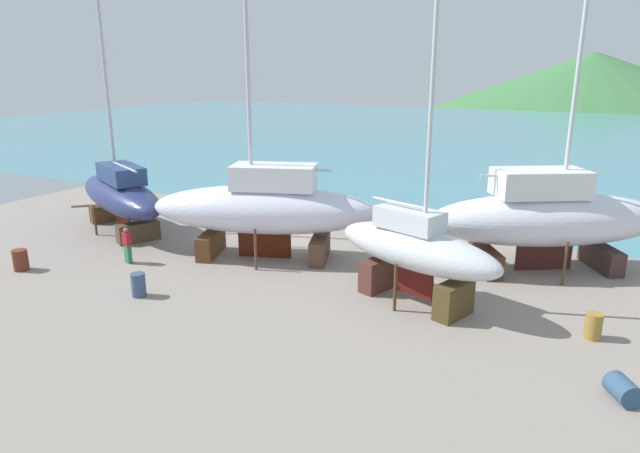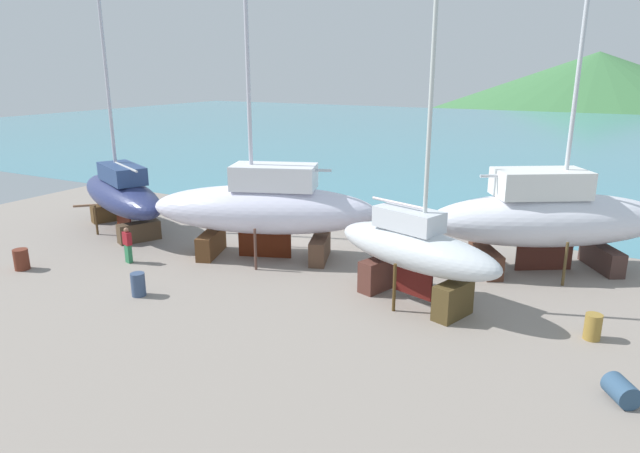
{
  "view_description": "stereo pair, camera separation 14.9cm",
  "coord_description": "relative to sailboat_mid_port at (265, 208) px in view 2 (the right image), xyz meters",
  "views": [
    {
      "loc": [
        13.23,
        -22.43,
        8.51
      ],
      "look_at": [
        1.98,
        -1.26,
        1.67
      ],
      "focal_mm": 31.07,
      "sensor_mm": 36.0,
      "label": 1
    },
    {
      "loc": [
        13.36,
        -22.36,
        8.51
      ],
      "look_at": [
        1.98,
        -1.26,
        1.67
      ],
      "focal_mm": 31.07,
      "sensor_mm": 36.0,
      "label": 2
    }
  ],
  "objects": [
    {
      "name": "barrel_tipped_right",
      "position": [
        -1.81,
        -6.18,
        -1.93
      ],
      "size": [
        0.76,
        0.76,
        0.92
      ],
      "primitive_type": "cylinder",
      "rotation": [
        0.0,
        0.0,
        2.51
      ],
      "color": "#384B6D",
      "rests_on": "ground"
    },
    {
      "name": "barrel_rust_mid",
      "position": [
        14.81,
        -5.33,
        -2.07
      ],
      "size": [
        1.02,
        1.1,
        0.64
      ],
      "primitive_type": "cylinder",
      "rotation": [
        1.57,
        0.0,
        0.55
      ],
      "color": "#314E6C",
      "rests_on": "ground"
    },
    {
      "name": "worker",
      "position": [
        -5.07,
        -3.6,
        -1.53
      ],
      "size": [
        0.49,
        0.35,
        1.66
      ],
      "rotation": [
        0.0,
        0.0,
        1.3
      ],
      "color": "#2C774A",
      "rests_on": "ground"
    },
    {
      "name": "barrel_blue_faded",
      "position": [
        -8.52,
        -6.48,
        -1.93
      ],
      "size": [
        0.89,
        0.89,
        0.93
      ],
      "primitive_type": "cylinder",
      "rotation": [
        0.0,
        0.0,
        2.27
      ],
      "color": "maroon",
      "rests_on": "ground"
    },
    {
      "name": "sea_water",
      "position": [
        0.54,
        56.05,
        -2.39
      ],
      "size": [
        173.24,
        96.11,
        0.01
      ],
      "primitive_type": "cube",
      "color": "teal",
      "rests_on": "ground"
    },
    {
      "name": "timber_long_fore",
      "position": [
        -15.27,
        3.31,
        -2.33
      ],
      "size": [
        2.14,
        2.15,
        0.12
      ],
      "primitive_type": "cube",
      "rotation": [
        0.0,
        0.0,
        0.79
      ],
      "color": "#855F47",
      "rests_on": "ground"
    },
    {
      "name": "sailboat_far_slipway",
      "position": [
        7.77,
        -1.73,
        -0.29
      ],
      "size": [
        7.29,
        4.14,
        12.38
      ],
      "rotation": [
        0.0,
        0.0,
        -0.32
      ],
      "color": "#4B3B1E",
      "rests_on": "ground"
    },
    {
      "name": "headland_hill",
      "position": [
        5.23,
        177.09,
        -2.39
      ],
      "size": [
        153.01,
        153.01,
        27.4
      ],
      "primitive_type": "cone",
      "color": "#3F7843",
      "rests_on": "ground"
    },
    {
      "name": "sailboat_large_starboard",
      "position": [
        11.64,
        4.31,
        0.01
      ],
      "size": [
        10.62,
        8.3,
        17.38
      ],
      "rotation": [
        0.0,
        0.0,
        0.55
      ],
      "color": "#442E29",
      "rests_on": "ground"
    },
    {
      "name": "sailboat_small_center",
      "position": [
        -9.3,
        0.08,
        -0.34
      ],
      "size": [
        9.98,
        6.57,
        15.91
      ],
      "rotation": [
        0.0,
        0.0,
        2.7
      ],
      "color": "#51381D",
      "rests_on": "ground"
    },
    {
      "name": "ground_plane",
      "position": [
        0.54,
        -2.42,
        -2.39
      ],
      "size": [
        43.31,
        43.31,
        0.0
      ],
      "primitive_type": "plane",
      "color": "gray"
    },
    {
      "name": "sailboat_mid_port",
      "position": [
        0.0,
        0.0,
        0.0
      ],
      "size": [
        10.83,
        6.54,
        15.07
      ],
      "rotation": [
        0.0,
        0.0,
        3.5
      ],
      "color": "brown",
      "rests_on": "ground"
    },
    {
      "name": "barrel_tipped_left",
      "position": [
        13.94,
        -1.8,
        -1.95
      ],
      "size": [
        0.7,
        0.7,
        0.87
      ],
      "primitive_type": "cylinder",
      "rotation": [
        0.0,
        0.0,
        0.42
      ],
      "color": "olive",
      "rests_on": "ground"
    }
  ]
}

